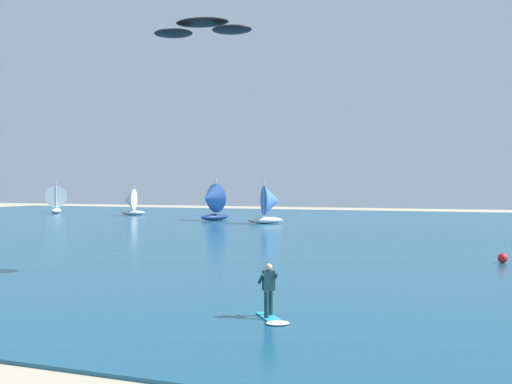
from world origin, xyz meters
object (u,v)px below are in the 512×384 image
kitesurfer (270,299)px  marker_buoy (503,258)px  sailboat_far_left (57,199)px  sailboat_trailing (130,202)px  kite (202,28)px  sailboat_far_right (270,204)px  sailboat_leading (211,202)px

kitesurfer → marker_buoy: bearing=70.4°
sailboat_far_left → sailboat_trailing: (13.42, -1.52, -0.21)m
kite → sailboat_trailing: size_ratio=1.21×
sailboat_far_left → sailboat_far_right: (37.85, -12.10, 0.04)m
sailboat_far_right → sailboat_trailing: bearing=156.6°
sailboat_leading → sailboat_trailing: bearing=154.0°
kitesurfer → sailboat_far_right: (-17.12, 44.90, 1.46)m
sailboat_far_right → sailboat_trailing: sailboat_far_right is taller
sailboat_far_left → sailboat_trailing: size_ratio=1.12×
sailboat_trailing → marker_buoy: bearing=-38.4°
sailboat_far_left → sailboat_far_right: 39.74m
sailboat_far_left → sailboat_far_right: size_ratio=0.98×
kitesurfer → sailboat_far_left: bearing=134.0°
sailboat_leading → sailboat_trailing: (-16.14, 7.86, -0.37)m
sailboat_far_right → marker_buoy: (23.40, -27.26, -1.81)m
kite → sailboat_leading: size_ratio=1.01×
sailboat_leading → sailboat_trailing: sailboat_leading is taller
marker_buoy → sailboat_leading: bearing=136.6°
kite → kitesurfer: bearing=-51.6°
kitesurfer → sailboat_leading: 54.00m
sailboat_far_right → marker_buoy: size_ratio=8.78×
kitesurfer → kite: (-6.45, 8.13, 10.68)m
sailboat_leading → sailboat_far_left: bearing=162.4°
marker_buoy → sailboat_far_right: bearing=130.6°
sailboat_leading → sailboat_far_right: 8.73m
kitesurfer → sailboat_trailing: size_ratio=0.48×
kite → marker_buoy: kite is taller
sailboat_far_left → sailboat_trailing: sailboat_far_left is taller
kitesurfer → sailboat_far_right: size_ratio=0.42×
sailboat_leading → marker_buoy: (31.69, -29.99, -1.93)m
sailboat_leading → sailboat_trailing: 17.95m
kite → sailboat_far_left: bearing=134.8°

